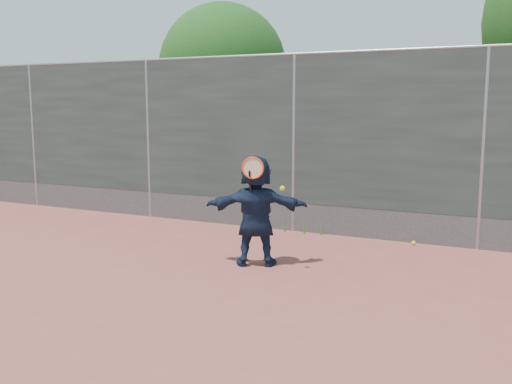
% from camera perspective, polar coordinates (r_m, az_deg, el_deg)
% --- Properties ---
extents(ground, '(80.00, 80.00, 0.00)m').
position_cam_1_polar(ground, '(6.93, -7.20, -9.56)').
color(ground, '#9E4C42').
rests_on(ground, ground).
extents(player, '(1.46, 0.94, 1.51)m').
position_cam_1_polar(player, '(7.69, 0.00, -1.85)').
color(player, '#15213A').
rests_on(player, ground).
extents(ball_ground, '(0.07, 0.07, 0.07)m').
position_cam_1_polar(ball_ground, '(9.25, 15.48, -4.93)').
color(ball_ground, '#C7D62F').
rests_on(ball_ground, ground).
extents(fence, '(20.00, 0.06, 3.03)m').
position_cam_1_polar(fence, '(9.72, 3.81, 5.26)').
color(fence, '#38423D').
rests_on(fence, ground).
extents(swing_action, '(0.58, 0.14, 0.51)m').
position_cam_1_polar(swing_action, '(7.40, -0.03, 2.08)').
color(swing_action, '#EF4716').
rests_on(swing_action, ground).
extents(tree_left, '(3.15, 3.00, 4.53)m').
position_cam_1_polar(tree_left, '(13.70, -2.66, 11.93)').
color(tree_left, '#382314').
rests_on(tree_left, ground).
extents(weed_clump, '(0.68, 0.07, 0.30)m').
position_cam_1_polar(weed_clump, '(9.71, 5.09, -3.40)').
color(weed_clump, '#387226').
rests_on(weed_clump, ground).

